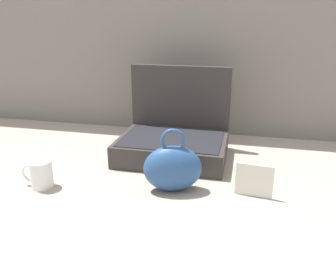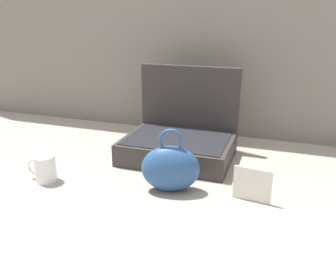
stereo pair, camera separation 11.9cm
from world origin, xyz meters
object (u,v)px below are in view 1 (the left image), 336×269
Objects in this scene: teal_pouch_handbag at (174,168)px; info_card_left at (254,181)px; open_suitcase at (174,138)px; coffee_mug at (41,174)px.

teal_pouch_handbag reaches higher than info_card_left.
info_card_left is (0.32, -0.28, -0.02)m from open_suitcase.
open_suitcase is 1.97× the size of teal_pouch_handbag.
info_card_left is at bearing 3.82° from teal_pouch_handbag.
open_suitcase reaches higher than info_card_left.
open_suitcase is 0.54m from coffee_mug.
coffee_mug is at bearing -135.40° from open_suitcase.
coffee_mug is 0.72m from info_card_left.
teal_pouch_handbag is at bearing -169.32° from info_card_left.
teal_pouch_handbag is 1.81× the size of info_card_left.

